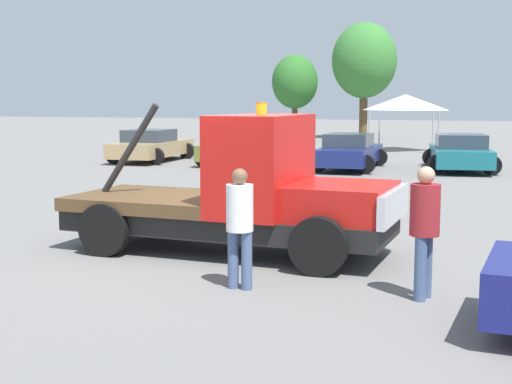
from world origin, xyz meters
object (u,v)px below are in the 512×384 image
at_px(tow_truck, 247,196).
at_px(person_near_truck, 425,223).
at_px(parked_car_tan, 151,146).
at_px(canopy_tent_white, 405,102).
at_px(tree_right, 364,61).
at_px(person_at_hood, 240,220).
at_px(parked_car_olive, 239,148).
at_px(traffic_cone, 340,212).
at_px(tree_left, 295,82).
at_px(parked_car_teal, 460,153).
at_px(parked_car_navy, 349,152).

height_order(tow_truck, person_near_truck, tow_truck).
xyz_separation_m(tow_truck, parked_car_tan, (-9.94, 15.69, -0.32)).
bearing_deg(canopy_tent_white, tree_right, 111.24).
xyz_separation_m(person_at_hood, parked_car_olive, (-6.62, 17.67, -0.31)).
xyz_separation_m(parked_car_olive, traffic_cone, (6.81, -12.23, -0.39)).
bearing_deg(tow_truck, canopy_tent_white, 93.95).
distance_m(canopy_tent_white, traffic_cone, 22.38).
distance_m(tow_truck, tree_left, 37.46).
bearing_deg(parked_car_teal, parked_car_tan, 82.43).
bearing_deg(tree_left, parked_car_tan, -91.02).
relative_size(parked_car_teal, tree_left, 0.90).
xyz_separation_m(parked_car_tan, tree_right, (5.11, 20.36, 4.45)).
height_order(parked_car_olive, tree_right, tree_right).
height_order(parked_car_teal, traffic_cone, parked_car_teal).
distance_m(person_near_truck, canopy_tent_white, 27.65).
xyz_separation_m(person_at_hood, canopy_tent_white, (-1.40, 27.66, 1.48)).
distance_m(person_near_truck, parked_car_olive, 19.58).
bearing_deg(parked_car_teal, canopy_tent_white, 10.28).
height_order(person_near_truck, person_at_hood, person_near_truck).
bearing_deg(traffic_cone, tow_truck, -104.55).
bearing_deg(parked_car_olive, person_at_hood, -157.20).
height_order(parked_car_olive, parked_car_navy, same).
height_order(parked_car_navy, canopy_tent_white, canopy_tent_white).
distance_m(parked_car_teal, traffic_cone, 12.70).
distance_m(tow_truck, canopy_tent_white, 25.56).
bearing_deg(tree_right, parked_car_navy, -80.68).
xyz_separation_m(canopy_tent_white, tree_right, (-4.10, 10.54, 2.66)).
distance_m(parked_car_navy, traffic_cone, 11.88).
relative_size(parked_car_tan, tree_left, 0.87).
bearing_deg(parked_car_olive, tree_left, 12.25).
bearing_deg(parked_car_navy, person_near_truck, -166.39).
bearing_deg(tree_right, tow_truck, -82.36).
xyz_separation_m(parked_car_navy, parked_car_teal, (3.90, 0.91, 0.00)).
relative_size(parked_car_tan, tree_right, 0.64).
xyz_separation_m(tree_right, traffic_cone, (5.69, -32.76, -4.84)).
relative_size(parked_car_olive, parked_car_teal, 0.87).
xyz_separation_m(person_near_truck, person_at_hood, (-2.42, -0.31, -0.04)).
distance_m(parked_car_navy, tree_right, 21.83).
relative_size(parked_car_navy, canopy_tent_white, 1.51).
distance_m(person_at_hood, parked_car_teal, 18.12).
xyz_separation_m(person_near_truck, parked_car_navy, (-4.46, 16.80, -0.35)).
bearing_deg(parked_car_tan, canopy_tent_white, -45.68).
bearing_deg(parked_car_teal, tow_truck, 162.54).
height_order(person_near_truck, parked_car_olive, person_near_truck).
bearing_deg(tow_truck, parked_car_navy, 97.54).
bearing_deg(parked_car_olive, traffic_cone, -148.63).
relative_size(person_at_hood, parked_car_teal, 0.33).
relative_size(parked_car_olive, traffic_cone, 8.04).
bearing_deg(tree_right, traffic_cone, -80.14).
bearing_deg(parked_car_tan, parked_car_olive, -94.90).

